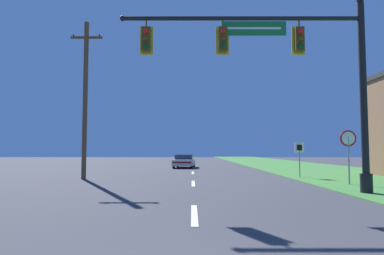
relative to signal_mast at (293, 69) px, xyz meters
name	(u,v)px	position (x,y,z in m)	size (l,w,h in m)	color
grass_verge_right	(302,167)	(6.70, 19.88, -4.67)	(10.00, 110.00, 0.04)	#428438
road_center_line	(192,173)	(-3.80, 11.88, -4.68)	(0.16, 34.80, 0.01)	silver
signal_mast	(293,69)	(0.00, 0.00, 0.00)	(9.44, 0.47, 7.48)	black
car_ahead	(184,161)	(-4.59, 19.34, -4.09)	(2.12, 4.40, 1.19)	black
stop_sign	(347,145)	(3.42, 3.18, -2.83)	(0.76, 0.07, 2.50)	gray
route_sign_post	(299,152)	(2.45, 7.38, -3.16)	(0.55, 0.06, 2.03)	gray
utility_pole_near	(85,97)	(-9.95, 6.53, -0.04)	(1.80, 0.26, 8.99)	brown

